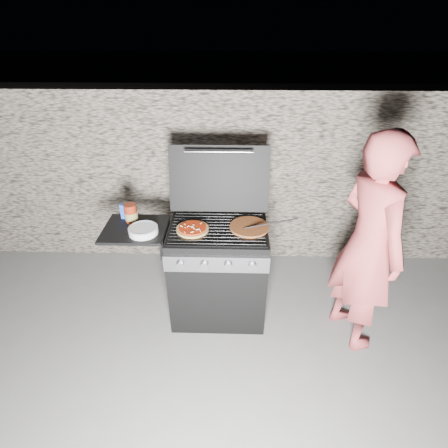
{
  "coord_description": "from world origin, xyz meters",
  "views": [
    {
      "loc": [
        0.12,
        -2.36,
        2.39
      ],
      "look_at": [
        0.05,
        0.0,
        0.95
      ],
      "focal_mm": 28.0,
      "sensor_mm": 36.0,
      "label": 1
    }
  ],
  "objects_px": {
    "gas_grill": "(190,272)",
    "sauce_jar": "(131,213)",
    "pizza_topped": "(192,228)",
    "person": "(368,246)"
  },
  "relations": [
    {
      "from": "gas_grill",
      "to": "sauce_jar",
      "type": "distance_m",
      "value": 0.71
    },
    {
      "from": "pizza_topped",
      "to": "sauce_jar",
      "type": "height_order",
      "value": "sauce_jar"
    },
    {
      "from": "sauce_jar",
      "to": "person",
      "type": "bearing_deg",
      "value": -9.1
    },
    {
      "from": "gas_grill",
      "to": "sauce_jar",
      "type": "relative_size",
      "value": 8.55
    },
    {
      "from": "person",
      "to": "pizza_topped",
      "type": "bearing_deg",
      "value": 63.92
    },
    {
      "from": "sauce_jar",
      "to": "person",
      "type": "relative_size",
      "value": 0.09
    },
    {
      "from": "sauce_jar",
      "to": "person",
      "type": "xyz_separation_m",
      "value": [
        1.85,
        -0.3,
        -0.09
      ]
    },
    {
      "from": "sauce_jar",
      "to": "person",
      "type": "distance_m",
      "value": 1.88
    },
    {
      "from": "gas_grill",
      "to": "sauce_jar",
      "type": "xyz_separation_m",
      "value": [
        -0.47,
        0.1,
        0.53
      ]
    },
    {
      "from": "pizza_topped",
      "to": "sauce_jar",
      "type": "distance_m",
      "value": 0.54
    }
  ]
}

